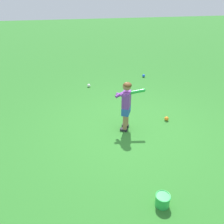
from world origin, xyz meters
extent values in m
plane|color=#2D7528|center=(0.00, 0.00, 0.00)|extent=(40.00, 40.00, 0.00)
cube|color=#232328|center=(-0.01, 0.18, 0.03)|extent=(0.15, 0.17, 0.05)
cylinder|color=#996B4C|center=(-0.02, 0.17, 0.21)|extent=(0.09, 0.09, 0.34)
cube|color=#232328|center=(0.14, 0.11, 0.03)|extent=(0.15, 0.17, 0.05)
cylinder|color=#996B4C|center=(0.13, 0.09, 0.21)|extent=(0.09, 0.09, 0.34)
cube|color=#2856A8|center=(0.06, 0.13, 0.46)|extent=(0.31, 0.25, 0.16)
cube|color=#753899|center=(0.06, 0.13, 0.71)|extent=(0.29, 0.25, 0.34)
sphere|color=#996B4C|center=(0.06, 0.13, 1.00)|extent=(0.17, 0.17, 0.17)
ellipsoid|color=#563819|center=(0.05, 0.12, 1.02)|extent=(0.23, 0.23, 0.11)
sphere|color=green|center=(0.12, 0.25, 0.80)|extent=(0.04, 0.04, 0.04)
cylinder|color=black|center=(0.11, 0.16, 0.81)|extent=(0.04, 0.14, 0.05)
cylinder|color=green|center=(0.10, -0.07, 0.85)|extent=(0.09, 0.35, 0.11)
sphere|color=green|center=(0.08, -0.24, 0.87)|extent=(0.07, 0.07, 0.07)
cylinder|color=#753899|center=(0.07, 0.24, 0.81)|extent=(0.31, 0.16, 0.14)
cylinder|color=#753899|center=(0.13, 0.21, 0.81)|extent=(0.15, 0.31, 0.14)
sphere|color=white|center=(2.58, 0.65, 0.05)|extent=(0.10, 0.10, 0.10)
sphere|color=orange|center=(0.20, -0.89, 0.05)|extent=(0.10, 0.10, 0.10)
sphere|color=blue|center=(3.08, -1.30, 0.05)|extent=(0.10, 0.10, 0.10)
cylinder|color=green|center=(-1.96, 0.12, 0.09)|extent=(0.20, 0.20, 0.18)
torus|color=green|center=(-1.96, 0.12, 0.18)|extent=(0.22, 0.22, 0.02)
camera|label=1|loc=(-3.94, 1.24, 2.71)|focal=36.16mm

